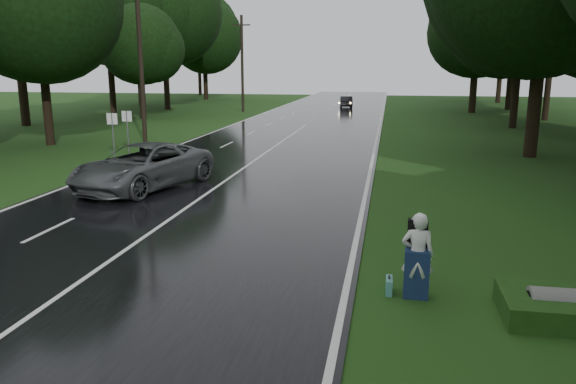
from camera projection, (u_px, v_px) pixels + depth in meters
The scene contains 18 objects.
ground at pixel (112, 261), 13.63m from camera, with size 160.00×160.00×0.00m, color #1D4013.
road at pixel (276, 146), 32.80m from camera, with size 12.00×140.00×0.04m, color black.
lane_center at pixel (276, 146), 32.80m from camera, with size 0.12×140.00×0.01m, color silver.
grey_car at pixel (143, 166), 21.37m from camera, with size 2.83×6.14×1.71m, color #4A4D4F.
far_car at pixel (346, 102), 62.94m from camera, with size 1.33×3.80×1.25m, color black.
hitchhiker at pixel (417, 258), 11.33m from camera, with size 0.67×0.61×1.81m.
suitcase at pixel (389, 286), 11.67m from camera, with size 0.13×0.46×0.33m, color teal.
culvert at pixel (560, 319), 10.51m from camera, with size 0.60×0.60×1.20m, color slate.
utility_pole_mid at pixel (145, 142), 34.90m from camera, with size 1.80×0.28×10.94m, color black, non-canonical shape.
utility_pole_far at pixel (243, 112), 57.83m from camera, with size 1.80×0.28×9.63m, color black, non-canonical shape.
road_sign_a at pixel (115, 159), 28.41m from camera, with size 0.56×0.10×2.34m, color white, non-canonical shape.
road_sign_b at pixel (129, 154), 29.95m from camera, with size 0.56×0.10×2.33m, color white, non-canonical shape.
tree_left_d at pixel (51, 145), 33.56m from camera, with size 9.08×9.08×14.18m, color black, non-canonical shape.
tree_left_e at pixel (144, 119), 50.06m from camera, with size 7.36×7.36×11.50m, color black, non-canonical shape.
tree_left_f at pixel (168, 109), 60.49m from camera, with size 11.44×11.44×17.88m, color black, non-canonical shape.
tree_right_d at pixel (529, 157), 29.18m from camera, with size 10.26×10.26×16.03m, color black, non-canonical shape.
tree_right_e at pixel (512, 128), 42.58m from camera, with size 9.27×9.27×14.48m, color black, non-canonical shape.
tree_right_f at pixel (472, 113), 56.30m from camera, with size 8.82×8.82×13.79m, color black, non-canonical shape.
Camera 1 is at (6.56, -11.92, 4.68)m, focal length 34.64 mm.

